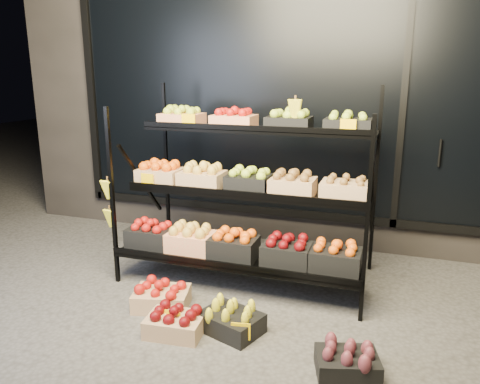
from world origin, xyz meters
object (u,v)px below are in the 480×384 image
(display_rack, at_px, (245,192))
(floor_crate_midleft, at_px, (231,319))
(floor_crate_midright, at_px, (175,322))
(floor_crate_left, at_px, (162,296))

(display_rack, distance_m, floor_crate_midleft, 1.12)
(floor_crate_midleft, distance_m, floor_crate_midright, 0.39)
(floor_crate_left, relative_size, floor_crate_midleft, 0.98)
(display_rack, bearing_deg, floor_crate_midright, -99.57)
(floor_crate_left, distance_m, floor_crate_midright, 0.41)
(display_rack, relative_size, floor_crate_midleft, 4.52)
(display_rack, relative_size, floor_crate_left, 4.64)
(floor_crate_midleft, xyz_separation_m, floor_crate_midright, (-0.36, -0.15, -0.00))
(display_rack, xyz_separation_m, floor_crate_midright, (-0.17, -1.02, -0.70))
(display_rack, height_order, floor_crate_left, display_rack)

